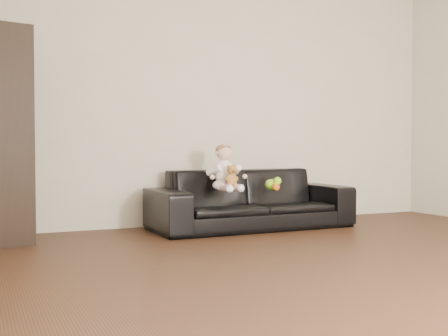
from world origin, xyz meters
name	(u,v)px	position (x,y,z in m)	size (l,w,h in m)	color
floor	(413,276)	(0.00, 0.00, 0.00)	(5.50, 5.50, 0.00)	#3B2315
wall_back	(227,99)	(0.00, 2.75, 1.30)	(5.00, 5.00, 0.00)	beige
sofa	(251,199)	(0.03, 2.25, 0.29)	(1.96, 0.77, 0.57)	black
baby	(225,171)	(-0.30, 2.14, 0.57)	(0.32, 0.39, 0.44)	silver
teddy_bear	(232,176)	(-0.29, 2.01, 0.53)	(0.12, 0.12, 0.20)	#A66D2F
toy_green	(272,185)	(0.19, 2.12, 0.43)	(0.13, 0.15, 0.11)	#8BE61B
toy_rattle	(276,187)	(0.18, 2.02, 0.41)	(0.07, 0.07, 0.07)	#C75817
toy_blue_disc	(272,189)	(0.23, 2.17, 0.38)	(0.11, 0.11, 0.02)	#1939C8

